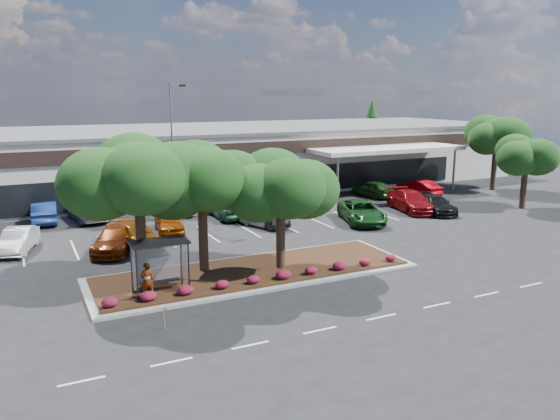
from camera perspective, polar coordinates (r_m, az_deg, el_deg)
name	(u,v)px	position (r m, az deg, el deg)	size (l,w,h in m)	color
ground	(321,291)	(28.08, 4.35, -8.47)	(160.00, 160.00, 0.00)	black
retail_store	(159,159)	(58.52, -12.55, 5.26)	(80.40, 25.20, 6.25)	beige
landscape_island	(254,272)	(30.56, -2.72, -6.47)	(18.00, 6.00, 0.26)	#999A95
lane_markings	(242,242)	(36.96, -4.00, -3.37)	(33.12, 20.06, 0.01)	silver
shrub_row	(270,276)	(28.62, -1.06, -6.95)	(17.00, 0.80, 0.50)	maroon
bus_shelter	(159,251)	(27.33, -12.57, -4.23)	(2.75, 1.55, 2.59)	black
island_tree_west	(140,208)	(28.25, -14.47, 0.18)	(7.20, 7.20, 7.89)	#103912
island_tree_mid	(202,205)	(29.82, -8.13, 0.51)	(6.60, 6.60, 7.32)	#103912
island_tree_east	(281,211)	(30.00, 0.07, -0.09)	(5.80, 5.80, 6.50)	#103912
tree_east_near	(525,171)	(51.56, 24.24, 3.70)	(5.60, 5.60, 6.51)	#103912
tree_east_far	(495,153)	(60.47, 21.57, 5.54)	(6.40, 6.40, 7.62)	#103912
conifer_north_east	(372,130)	(81.93, 9.55, 8.22)	(3.96, 3.96, 9.00)	#103912
person_waiting	(147,281)	(26.83, -13.70, -7.18)	(0.65, 0.43, 1.78)	#594C47
light_pole	(174,161)	(43.10, -11.00, 5.08)	(1.43, 0.50, 10.63)	#999A95
survey_stake	(165,315)	(24.08, -11.96, -10.67)	(0.08, 0.14, 0.99)	tan
car_0	(18,240)	(38.33, -25.70, -2.85)	(1.59, 4.57, 1.50)	silver
car_1	(115,239)	(36.19, -16.86, -2.96)	(2.16, 5.31, 1.54)	#662306
car_2	(134,234)	(36.77, -14.99, -2.46)	(2.04, 5.06, 1.72)	#663707
car_3	(169,222)	(40.00, -11.53, -1.25)	(1.83, 4.55, 1.55)	#773004
car_4	(264,217)	(41.00, -1.68, -0.77)	(1.69, 4.19, 1.43)	silver
car_5	(268,215)	(41.50, -1.26, -0.49)	(1.69, 4.85, 1.60)	black
car_6	(362,212)	(42.79, 8.54, -0.19)	(2.76, 5.99, 1.67)	#17461A
car_7	(411,201)	(47.69, 13.52, 0.91)	(2.40, 5.91, 1.72)	maroon
car_8	(435,204)	(47.44, 15.91, 0.56)	(2.04, 5.03, 1.46)	black
car_9	(44,212)	(45.99, -23.39, -0.20)	(1.78, 5.09, 1.68)	navy
car_10	(88,210)	(45.64, -19.45, 0.03)	(2.35, 5.79, 1.68)	slate
car_11	(188,205)	(45.97, -9.59, 0.47)	(1.67, 4.15, 1.41)	white
car_12	(244,206)	(45.33, -3.73, 0.44)	(1.65, 4.11, 1.40)	#AAAFB6
car_13	(226,208)	(43.88, -5.66, 0.20)	(1.97, 4.89, 1.67)	#174123
car_14	(286,198)	(48.36, 0.68, 1.27)	(1.77, 4.39, 1.49)	brown
car_15	(304,191)	(51.49, 2.55, 1.95)	(1.81, 4.51, 1.54)	#6E3210
car_16	(373,189)	(53.54, 9.69, 2.21)	(1.89, 4.69, 1.60)	#1F4B1B
car_17	(419,188)	(54.89, 14.28, 2.24)	(1.67, 4.80, 1.58)	#96010A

